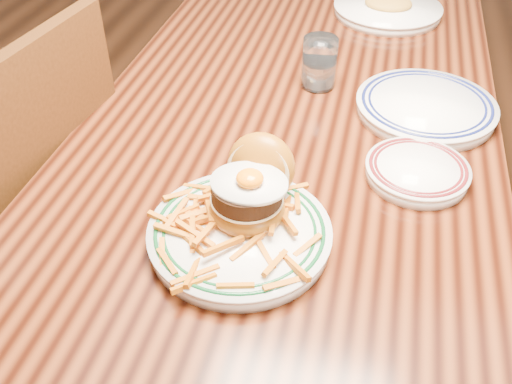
% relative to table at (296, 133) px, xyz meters
% --- Properties ---
extents(floor, '(6.00, 6.00, 0.00)m').
position_rel_table_xyz_m(floor, '(0.00, 0.00, -0.66)').
color(floor, black).
rests_on(floor, ground).
extents(table, '(0.85, 1.60, 0.75)m').
position_rel_table_xyz_m(table, '(0.00, 0.00, 0.00)').
color(table, black).
rests_on(table, floor).
extents(chair_left, '(0.50, 0.50, 0.96)m').
position_rel_table_xyz_m(chair_left, '(-0.58, -0.27, -0.15)').
color(chair_left, '#43230D').
rests_on(chair_left, floor).
extents(main_plate, '(0.29, 0.31, 0.14)m').
position_rel_table_xyz_m(main_plate, '(-0.01, -0.43, 0.13)').
color(main_plate, white).
rests_on(main_plate, table).
extents(side_plate, '(0.19, 0.19, 0.03)m').
position_rel_table_xyz_m(side_plate, '(0.26, -0.22, 0.10)').
color(side_plate, white).
rests_on(side_plate, table).
extents(rear_plate, '(0.29, 0.29, 0.03)m').
position_rel_table_xyz_m(rear_plate, '(0.27, 0.01, 0.11)').
color(rear_plate, white).
rests_on(rear_plate, table).
extents(water_glass, '(0.08, 0.08, 0.11)m').
position_rel_table_xyz_m(water_glass, '(0.03, 0.07, 0.14)').
color(water_glass, white).
rests_on(water_glass, table).
extents(far_plate, '(0.30, 0.30, 0.05)m').
position_rel_table_xyz_m(far_plate, '(0.16, 0.51, 0.11)').
color(far_plate, white).
rests_on(far_plate, table).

